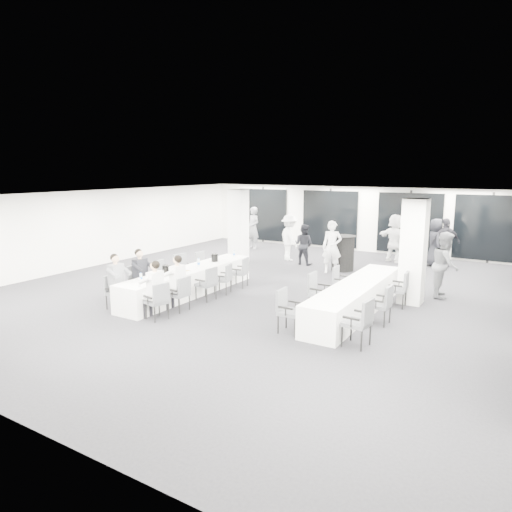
% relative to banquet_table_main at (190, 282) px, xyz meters
% --- Properties ---
extents(room, '(14.04, 16.04, 2.84)m').
position_rel_banquet_table_main_xyz_m(room, '(2.32, 2.54, 1.01)').
color(room, black).
rests_on(room, ground).
extents(column_left, '(0.60, 0.60, 2.80)m').
position_rel_banquet_table_main_xyz_m(column_left, '(-1.36, 4.63, 1.02)').
color(column_left, white).
rests_on(column_left, floor).
extents(column_right, '(0.60, 0.60, 2.80)m').
position_rel_banquet_table_main_xyz_m(column_right, '(5.64, 2.43, 1.02)').
color(column_right, white).
rests_on(column_right, floor).
extents(banquet_table_main, '(0.90, 5.00, 0.75)m').
position_rel_banquet_table_main_xyz_m(banquet_table_main, '(0.00, 0.00, 0.00)').
color(banquet_table_main, white).
rests_on(banquet_table_main, floor).
extents(banquet_table_side, '(0.90, 5.00, 0.75)m').
position_rel_banquet_table_main_xyz_m(banquet_table_side, '(4.65, 0.84, 0.00)').
color(banquet_table_side, white).
rests_on(banquet_table_side, floor).
extents(cocktail_table, '(0.90, 0.90, 1.24)m').
position_rel_banquet_table_main_xyz_m(cocktail_table, '(2.62, 5.31, 0.25)').
color(cocktail_table, black).
rests_on(cocktail_table, floor).
extents(chair_main_left_near, '(0.52, 0.55, 0.88)m').
position_rel_banquet_table_main_xyz_m(chair_main_left_near, '(-0.82, -2.05, 0.12)').
color(chair_main_left_near, '#4B4D52').
rests_on(chair_main_left_near, floor).
extents(chair_main_left_second, '(0.54, 0.59, 0.97)m').
position_rel_banquet_table_main_xyz_m(chair_main_left_second, '(-0.83, -1.20, 0.18)').
color(chair_main_left_second, '#4B4D52').
rests_on(chair_main_left_second, floor).
extents(chair_main_left_mid, '(0.47, 0.53, 0.94)m').
position_rel_banquet_table_main_xyz_m(chair_main_left_mid, '(-0.83, -0.24, 0.16)').
color(chair_main_left_mid, '#4B4D52').
rests_on(chair_main_left_mid, floor).
extents(chair_main_left_fourth, '(0.60, 0.62, 0.98)m').
position_rel_banquet_table_main_xyz_m(chair_main_left_fourth, '(-0.83, 0.69, 0.18)').
color(chair_main_left_fourth, '#4B4D52').
rests_on(chair_main_left_fourth, floor).
extents(chair_main_left_far, '(0.47, 0.52, 0.90)m').
position_rel_banquet_table_main_xyz_m(chair_main_left_far, '(-0.83, 1.70, 0.14)').
color(chair_main_left_far, '#4B4D52').
rests_on(chair_main_left_far, floor).
extents(chair_main_right_near, '(0.55, 0.58, 0.92)m').
position_rel_banquet_table_main_xyz_m(chair_main_right_near, '(0.83, -2.16, 0.15)').
color(chair_main_right_near, '#4B4D52').
rests_on(chair_main_right_near, floor).
extents(chair_main_right_second, '(0.47, 0.52, 0.89)m').
position_rel_banquet_table_main_xyz_m(chair_main_right_second, '(0.83, -1.35, 0.13)').
color(chair_main_right_second, '#4B4D52').
rests_on(chair_main_right_second, floor).
extents(chair_main_right_mid, '(0.50, 0.55, 0.92)m').
position_rel_banquet_table_main_xyz_m(chair_main_right_mid, '(0.83, -0.22, 0.15)').
color(chair_main_right_mid, '#4B4D52').
rests_on(chair_main_right_mid, floor).
extents(chair_main_right_fourth, '(0.52, 0.54, 0.86)m').
position_rel_banquet_table_main_xyz_m(chair_main_right_fourth, '(0.82, 0.59, 0.11)').
color(chair_main_right_fourth, '#4B4D52').
rests_on(chair_main_right_fourth, floor).
extents(chair_main_right_far, '(0.53, 0.56, 0.90)m').
position_rel_banquet_table_main_xyz_m(chair_main_right_far, '(0.83, 1.47, 0.14)').
color(chair_main_right_far, '#4B4D52').
rests_on(chair_main_right_far, floor).
extents(chair_side_left_near, '(0.50, 0.56, 0.96)m').
position_rel_banquet_table_main_xyz_m(chair_side_left_near, '(3.82, -1.29, 0.18)').
color(chair_side_left_near, '#4B4D52').
rests_on(chair_side_left_near, floor).
extents(chair_side_left_mid, '(0.52, 0.58, 1.01)m').
position_rel_banquet_table_main_xyz_m(chair_side_left_mid, '(3.81, 0.36, 0.20)').
color(chair_side_left_mid, '#4B4D52').
rests_on(chair_side_left_mid, floor).
extents(chair_side_left_far, '(0.46, 0.52, 0.89)m').
position_rel_banquet_table_main_xyz_m(chair_side_left_far, '(3.82, 1.90, 0.13)').
color(chair_side_left_far, '#4B4D52').
rests_on(chair_side_left_far, floor).
extents(chair_side_right_near, '(0.56, 0.61, 1.01)m').
position_rel_banquet_table_main_xyz_m(chair_side_right_near, '(5.49, -1.31, 0.20)').
color(chair_side_right_near, '#4B4D52').
rests_on(chair_side_right_near, floor).
extents(chair_side_right_mid, '(0.49, 0.55, 0.93)m').
position_rel_banquet_table_main_xyz_m(chair_side_right_mid, '(5.48, 0.29, 0.16)').
color(chair_side_right_mid, '#4B4D52').
rests_on(chair_side_right_mid, floor).
extents(chair_side_right_far, '(0.51, 0.56, 0.94)m').
position_rel_banquet_table_main_xyz_m(chair_side_right_far, '(5.48, 1.89, 0.16)').
color(chair_side_right_far, '#4B4D52').
rests_on(chair_side_right_far, floor).
extents(seated_guest_a, '(0.50, 0.38, 1.44)m').
position_rel_banquet_table_main_xyz_m(seated_guest_a, '(-0.67, -2.03, 0.44)').
color(seated_guest_a, slate).
rests_on(seated_guest_a, floor).
extents(seated_guest_b, '(0.50, 0.38, 1.44)m').
position_rel_banquet_table_main_xyz_m(seated_guest_b, '(-0.67, -1.19, 0.44)').
color(seated_guest_b, black).
rests_on(seated_guest_b, floor).
extents(seated_guest_c, '(0.50, 0.38, 1.44)m').
position_rel_banquet_table_main_xyz_m(seated_guest_c, '(0.67, -2.15, 0.44)').
color(seated_guest_c, white).
rests_on(seated_guest_c, floor).
extents(seated_guest_d, '(0.50, 0.38, 1.44)m').
position_rel_banquet_table_main_xyz_m(seated_guest_d, '(0.67, -1.35, 0.44)').
color(seated_guest_d, white).
rests_on(seated_guest_d, floor).
extents(standing_guest_a, '(0.91, 0.83, 2.05)m').
position_rel_banquet_table_main_xyz_m(standing_guest_a, '(2.43, 4.74, 0.65)').
color(standing_guest_a, white).
rests_on(standing_guest_a, floor).
extents(standing_guest_b, '(0.86, 0.55, 1.73)m').
position_rel_banquet_table_main_xyz_m(standing_guest_b, '(1.00, 5.49, 0.49)').
color(standing_guest_b, black).
rests_on(standing_guest_b, floor).
extents(standing_guest_c, '(1.46, 1.35, 2.05)m').
position_rel_banquet_table_main_xyz_m(standing_guest_c, '(0.16, 5.96, 0.65)').
color(standing_guest_c, white).
rests_on(standing_guest_c, floor).
extents(standing_guest_d, '(1.37, 1.23, 2.05)m').
position_rel_banquet_table_main_xyz_m(standing_guest_d, '(5.63, 7.79, 0.65)').
color(standing_guest_d, black).
rests_on(standing_guest_d, floor).
extents(standing_guest_e, '(0.93, 1.12, 2.01)m').
position_rel_banquet_table_main_xyz_m(standing_guest_e, '(5.27, 7.76, 0.63)').
color(standing_guest_e, black).
rests_on(standing_guest_e, floor).
extents(standing_guest_f, '(2.06, 1.48, 2.10)m').
position_rel_banquet_table_main_xyz_m(standing_guest_f, '(3.79, 7.77, 0.68)').
color(standing_guest_f, white).
rests_on(standing_guest_f, floor).
extents(standing_guest_g, '(0.96, 0.88, 2.13)m').
position_rel_banquet_table_main_xyz_m(standing_guest_g, '(-2.45, 7.50, 0.69)').
color(standing_guest_g, slate).
rests_on(standing_guest_g, floor).
extents(standing_guest_h, '(0.77, 1.09, 2.09)m').
position_rel_banquet_table_main_xyz_m(standing_guest_h, '(6.29, 3.53, 0.67)').
color(standing_guest_h, slate).
rests_on(standing_guest_h, floor).
extents(ice_bucket_near, '(0.22, 0.22, 0.25)m').
position_rel_banquet_table_main_xyz_m(ice_bucket_near, '(-0.09, -0.86, 0.50)').
color(ice_bucket_near, black).
rests_on(ice_bucket_near, banquet_table_main).
extents(ice_bucket_far, '(0.21, 0.21, 0.24)m').
position_rel_banquet_table_main_xyz_m(ice_bucket_far, '(-0.00, 1.23, 0.49)').
color(ice_bucket_far, black).
rests_on(ice_bucket_far, banquet_table_main).
extents(water_bottle_a, '(0.07, 0.07, 0.21)m').
position_rel_banquet_table_main_xyz_m(water_bottle_a, '(-0.11, -1.78, 0.48)').
color(water_bottle_a, silver).
rests_on(water_bottle_a, banquet_table_main).
extents(water_bottle_b, '(0.08, 0.08, 0.24)m').
position_rel_banquet_table_main_xyz_m(water_bottle_b, '(0.05, 0.36, 0.50)').
color(water_bottle_b, silver).
rests_on(water_bottle_b, banquet_table_main).
extents(water_bottle_c, '(0.07, 0.07, 0.21)m').
position_rel_banquet_table_main_xyz_m(water_bottle_c, '(0.08, 2.18, 0.48)').
color(water_bottle_c, silver).
rests_on(water_bottle_c, banquet_table_main).
extents(plate_a, '(0.19, 0.19, 0.03)m').
position_rel_banquet_table_main_xyz_m(plate_a, '(-0.08, -1.49, 0.39)').
color(plate_a, white).
rests_on(plate_a, banquet_table_main).
extents(plate_b, '(0.20, 0.20, 0.03)m').
position_rel_banquet_table_main_xyz_m(plate_b, '(0.13, -1.69, 0.39)').
color(plate_b, white).
rests_on(plate_b, banquet_table_main).
extents(plate_c, '(0.19, 0.19, 0.03)m').
position_rel_banquet_table_main_xyz_m(plate_c, '(0.15, -0.26, 0.39)').
color(plate_c, white).
rests_on(plate_c, banquet_table_main).
extents(wine_glass, '(0.08, 0.08, 0.22)m').
position_rel_banquet_table_main_xyz_m(wine_glass, '(0.23, -2.17, 0.54)').
color(wine_glass, silver).
rests_on(wine_glass, banquet_table_main).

